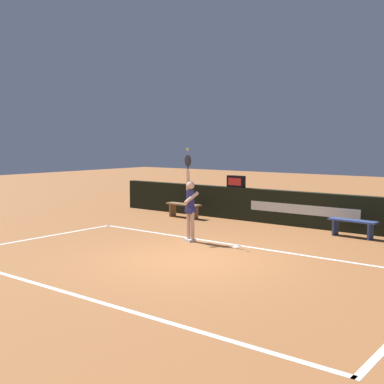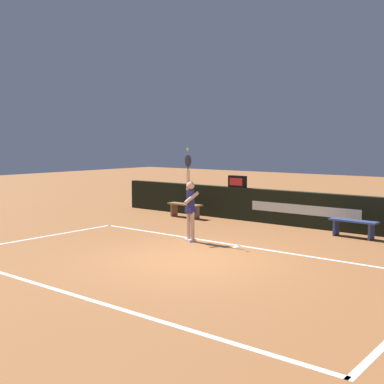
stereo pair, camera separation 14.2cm
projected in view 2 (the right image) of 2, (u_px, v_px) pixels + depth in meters
name	position (u px, v px, depth m)	size (l,w,h in m)	color
ground_plane	(193.00, 259.00, 11.54)	(60.00, 60.00, 0.00)	#9D6033
court_lines	(173.00, 265.00, 10.99)	(10.23, 5.49, 0.00)	white
back_wall	(304.00, 210.00, 15.88)	(15.28, 0.29, 1.12)	black
speed_display	(237.00, 182.00, 17.38)	(0.67, 0.19, 0.41)	black
tennis_player	(190.00, 206.00, 13.54)	(0.44, 0.49, 2.37)	tan
tennis_ball	(188.00, 149.00, 13.34)	(0.07, 0.07, 0.07)	#C7E533
courtside_bench_near	(353.00, 224.00, 14.13)	(1.39, 0.45, 0.50)	#324785
courtside_bench_far	(185.00, 207.00, 17.84)	(1.40, 0.41, 0.50)	olive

